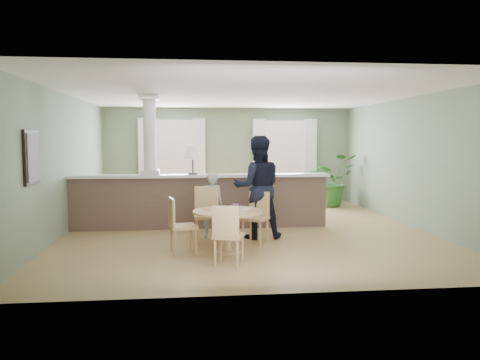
{
  "coord_description": "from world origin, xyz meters",
  "views": [
    {
      "loc": [
        -1.11,
        -9.3,
        1.82
      ],
      "look_at": [
        -0.22,
        -1.0,
        1.09
      ],
      "focal_mm": 35.0,
      "sensor_mm": 36.0,
      "label": 1
    }
  ],
  "objects": [
    {
      "name": "child_person",
      "position": [
        -0.72,
        -0.73,
        0.61
      ],
      "size": [
        0.47,
        0.34,
        1.22
      ],
      "primitive_type": "imported",
      "rotation": [
        0.0,
        0.0,
        3.25
      ],
      "color": "#9C9CA1",
      "rests_on": "ground"
    },
    {
      "name": "chair_near",
      "position": [
        -0.58,
        -2.74,
        0.49
      ],
      "size": [
        0.51,
        0.51,
        0.89
      ],
      "rotation": [
        0.0,
        0.0,
        2.82
      ],
      "color": "tan",
      "rests_on": "ground"
    },
    {
      "name": "chair_side",
      "position": [
        -1.29,
        -1.91,
        0.49
      ],
      "size": [
        0.48,
        0.48,
        0.9
      ],
      "rotation": [
        0.0,
        0.0,
        1.79
      ],
      "color": "tan",
      "rests_on": "ground"
    },
    {
      "name": "sofa",
      "position": [
        -0.34,
        1.61,
        0.41
      ],
      "size": [
        2.95,
        1.67,
        0.81
      ],
      "primitive_type": "imported",
      "rotation": [
        0.0,
        0.0,
        -0.22
      ],
      "color": "#957351",
      "rests_on": "ground"
    },
    {
      "name": "houseplant",
      "position": [
        2.7,
        3.03,
        0.71
      ],
      "size": [
        1.56,
        1.46,
        1.42
      ],
      "primitive_type": "imported",
      "rotation": [
        0.0,
        0.0,
        0.32
      ],
      "color": "#2B6327",
      "rests_on": "ground"
    },
    {
      "name": "pony_wall",
      "position": [
        -0.99,
        0.2,
        0.71
      ],
      "size": [
        5.32,
        0.38,
        2.7
      ],
      "color": "brown",
      "rests_on": "ground"
    },
    {
      "name": "dining_table",
      "position": [
        -0.51,
        -1.88,
        0.54
      ],
      "size": [
        1.12,
        1.12,
        0.77
      ],
      "rotation": [
        0.0,
        0.0,
        0.15
      ],
      "color": "tan",
      "rests_on": "ground"
    },
    {
      "name": "man_person",
      "position": [
        0.12,
        -0.84,
        0.94
      ],
      "size": [
        0.93,
        0.73,
        1.89
      ],
      "primitive_type": "imported",
      "rotation": [
        0.0,
        0.0,
        3.12
      ],
      "color": "black",
      "rests_on": "ground"
    },
    {
      "name": "chair_far_man",
      "position": [
        0.06,
        -1.2,
        0.49
      ],
      "size": [
        0.55,
        0.55,
        0.89
      ],
      "rotation": [
        0.0,
        0.0,
        -0.56
      ],
      "color": "tan",
      "rests_on": "ground"
    },
    {
      "name": "chair_far_boy",
      "position": [
        -0.82,
        -1.12,
        0.54
      ],
      "size": [
        0.44,
        0.44,
        0.98
      ],
      "rotation": [
        0.0,
        0.0,
        -0.0
      ],
      "color": "tan",
      "rests_on": "ground"
    },
    {
      "name": "room_shell",
      "position": [
        -0.03,
        0.63,
        1.81
      ],
      "size": [
        7.02,
        8.02,
        2.71
      ],
      "color": "gray",
      "rests_on": "ground"
    },
    {
      "name": "ground",
      "position": [
        0.0,
        0.0,
        0.0
      ],
      "size": [
        8.0,
        8.0,
        0.0
      ],
      "primitive_type": "plane",
      "color": "tan",
      "rests_on": "ground"
    }
  ]
}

